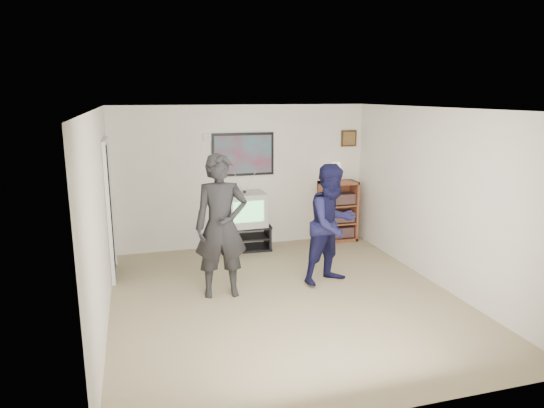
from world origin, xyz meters
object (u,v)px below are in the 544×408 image
media_stand (245,237)px  person_tall (221,226)px  person_short (332,224)px  bookshelf (338,211)px  crt_television (245,209)px

media_stand → person_tall: person_tall is taller
person_tall → person_short: bearing=5.6°
media_stand → bookshelf: bearing=4.4°
person_tall → crt_television: bearing=72.8°
person_tall → person_short: (1.60, 0.03, -0.10)m
bookshelf → person_tall: person_tall is taller
media_stand → bookshelf: 1.81m
crt_television → bookshelf: bookshelf is taller
crt_television → person_tall: bearing=-114.2°
bookshelf → crt_television: bearing=-178.4°
media_stand → crt_television: 0.51m
person_tall → bookshelf: bearing=41.7°
crt_television → person_tall: (-0.74, -1.84, 0.24)m
bookshelf → person_short: 2.10m
person_short → media_stand: bearing=96.1°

